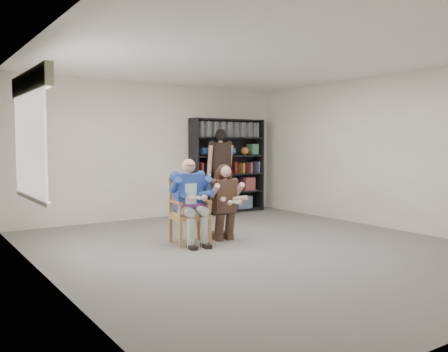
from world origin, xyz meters
TOP-DOWN VIEW (x-y plane):
  - room_shell at (0.00, 0.00)m, footprint 6.00×7.00m
  - floor at (0.00, 0.00)m, footprint 6.00×7.00m
  - window_left at (-2.95, 1.00)m, footprint 0.16×2.00m
  - armchair at (-0.69, 0.82)m, footprint 0.67×0.65m
  - seated_man at (-0.69, 0.82)m, footprint 0.68×0.87m
  - kneeling_woman at (-0.11, 0.70)m, footprint 0.62×0.88m
  - bookshelf at (1.70, 3.28)m, footprint 1.80×0.38m
  - standing_man at (1.32, 2.98)m, footprint 0.58×0.33m

SIDE VIEW (x-z plane):
  - floor at x=0.00m, z-range -0.01..0.01m
  - armchair at x=-0.69m, z-range 0.00..1.03m
  - kneeling_woman at x=-0.11m, z-range 0.00..1.22m
  - seated_man at x=-0.69m, z-range 0.00..1.33m
  - standing_man at x=1.32m, z-range 0.00..1.85m
  - bookshelf at x=1.70m, z-range 0.00..2.10m
  - room_shell at x=0.00m, z-range 0.00..2.80m
  - window_left at x=-2.95m, z-range 0.76..2.50m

